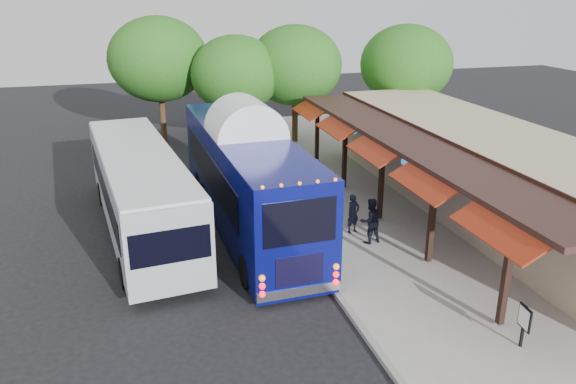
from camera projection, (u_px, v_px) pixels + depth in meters
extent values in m
plane|color=black|center=(324.00, 281.00, 18.42)|extent=(90.00, 90.00, 0.00)
cube|color=#9E9B93|center=(406.00, 218.00, 23.30)|extent=(10.00, 40.00, 0.15)
cube|color=gray|center=(292.00, 231.00, 22.03)|extent=(0.20, 40.00, 0.16)
cube|color=tan|center=(484.00, 171.00, 23.62)|extent=(5.00, 20.00, 3.60)
cube|color=black|center=(434.00, 141.00, 22.45)|extent=(0.06, 20.00, 0.60)
cube|color=#331E19|center=(410.00, 140.00, 22.14)|extent=(2.60, 20.00, 0.18)
cube|color=black|center=(507.00, 273.00, 15.16)|extent=(0.18, 0.18, 3.16)
cube|color=maroon|center=(499.00, 229.00, 14.60)|extent=(1.00, 3.20, 0.57)
cube|color=black|center=(432.00, 218.00, 18.78)|extent=(0.18, 0.18, 3.16)
cube|color=maroon|center=(424.00, 181.00, 18.21)|extent=(1.00, 3.20, 0.57)
cube|color=black|center=(381.00, 181.00, 22.40)|extent=(0.18, 0.18, 3.16)
cube|color=maroon|center=(373.00, 149.00, 21.83)|extent=(1.00, 3.20, 0.57)
cube|color=black|center=(345.00, 154.00, 26.01)|extent=(0.18, 0.18, 3.16)
cube|color=maroon|center=(337.00, 127.00, 25.44)|extent=(1.00, 3.20, 0.57)
cube|color=black|center=(317.00, 134.00, 29.63)|extent=(0.18, 0.18, 3.16)
cube|color=maroon|center=(310.00, 109.00, 29.06)|extent=(1.00, 3.20, 0.57)
sphere|color=#1B6196|center=(482.00, 208.00, 16.71)|extent=(0.26, 0.26, 0.26)
sphere|color=#1B6196|center=(404.00, 161.00, 21.23)|extent=(0.26, 0.26, 0.26)
sphere|color=#1B6196|center=(354.00, 131.00, 25.76)|extent=(0.26, 0.26, 0.26)
cube|color=#080C62|center=(247.00, 175.00, 22.02)|extent=(3.17, 12.86, 3.35)
cube|color=#080C62|center=(248.00, 218.00, 22.65)|extent=(3.12, 12.73, 0.37)
ellipsoid|color=white|center=(246.00, 134.00, 21.45)|extent=(3.17, 12.61, 0.60)
cube|color=black|center=(292.00, 223.00, 16.05)|extent=(2.23, 0.11, 1.38)
cube|color=silver|center=(292.00, 292.00, 16.89)|extent=(2.67, 0.29, 0.30)
sphere|color=#FF0C0C|center=(254.00, 291.00, 16.41)|extent=(0.19, 0.19, 0.19)
sphere|color=#FF0C0C|center=(329.00, 280.00, 17.01)|extent=(0.19, 0.19, 0.19)
cylinder|color=black|center=(242.00, 272.00, 17.86)|extent=(0.36, 1.12, 1.11)
cylinder|color=black|center=(315.00, 262.00, 18.49)|extent=(0.36, 1.12, 1.11)
cylinder|color=black|center=(203.00, 184.00, 25.94)|extent=(0.36, 1.12, 1.11)
cylinder|color=black|center=(255.00, 179.00, 26.58)|extent=(0.36, 1.12, 1.11)
cube|color=#95989D|center=(140.00, 189.00, 21.61)|extent=(3.97, 12.39, 2.80)
cube|color=black|center=(103.00, 186.00, 21.18)|extent=(1.17, 10.28, 1.06)
cube|color=black|center=(175.00, 180.00, 21.87)|extent=(1.17, 10.28, 1.06)
cube|color=silver|center=(137.00, 153.00, 21.12)|extent=(3.89, 12.14, 0.11)
cylinder|color=black|center=(109.00, 273.00, 17.88)|extent=(0.41, 1.04, 1.02)
cylinder|color=black|center=(186.00, 263.00, 18.50)|extent=(0.41, 1.04, 1.02)
cylinder|color=black|center=(112.00, 192.00, 25.03)|extent=(0.41, 1.04, 1.02)
cylinder|color=black|center=(167.00, 187.00, 25.65)|extent=(0.41, 1.04, 1.02)
imported|color=black|center=(353.00, 213.00, 21.53)|extent=(0.65, 0.53, 1.53)
imported|color=black|center=(370.00, 221.00, 20.59)|extent=(0.93, 0.78, 1.73)
imported|color=black|center=(317.00, 217.00, 20.84)|extent=(1.06, 0.48, 1.78)
imported|color=black|center=(315.00, 180.00, 24.62)|extent=(1.44, 1.16, 1.94)
cube|color=black|center=(523.00, 327.00, 14.60)|extent=(0.07, 0.07, 1.20)
cube|color=black|center=(525.00, 318.00, 14.51)|extent=(0.10, 0.54, 0.65)
cube|color=white|center=(524.00, 318.00, 14.50)|extent=(0.06, 0.45, 0.54)
cylinder|color=#382314|center=(237.00, 124.00, 33.26)|extent=(0.36, 0.36, 3.00)
ellipsoid|color=#2B5816|center=(236.00, 74.00, 32.26)|extent=(5.18, 5.18, 4.41)
cylinder|color=#382314|center=(295.00, 118.00, 34.29)|extent=(0.36, 0.36, 3.22)
ellipsoid|color=#2B5816|center=(295.00, 65.00, 33.21)|extent=(5.57, 5.57, 4.73)
cylinder|color=#382314|center=(402.00, 115.00, 34.93)|extent=(0.36, 0.36, 3.22)
ellipsoid|color=#2B5816|center=(406.00, 64.00, 33.86)|extent=(5.56, 5.56, 4.72)
cylinder|color=#382314|center=(163.00, 115.00, 34.60)|extent=(0.36, 0.36, 3.44)
ellipsoid|color=#2B5816|center=(158.00, 59.00, 33.45)|extent=(5.94, 5.94, 5.05)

